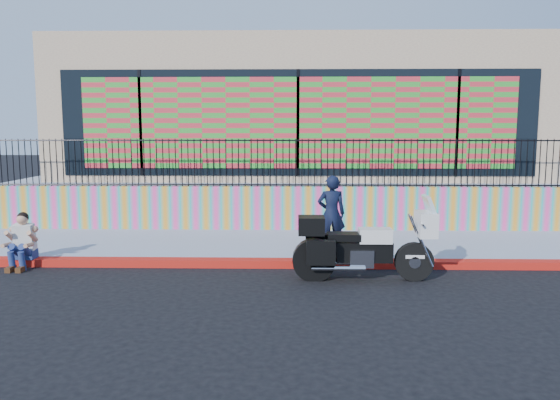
{
  "coord_description": "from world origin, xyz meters",
  "views": [
    {
      "loc": [
        -0.13,
        -10.48,
        2.71
      ],
      "look_at": [
        -0.41,
        1.2,
        1.17
      ],
      "focal_mm": 35.0,
      "sensor_mm": 36.0,
      "label": 1
    }
  ],
  "objects": [
    {
      "name": "storefront_building",
      "position": [
        0.0,
        8.13,
        3.25
      ],
      "size": [
        14.0,
        8.06,
        4.0
      ],
      "color": "tan",
      "rests_on": "elevated_platform"
    },
    {
      "name": "sidewalk",
      "position": [
        0.0,
        1.65,
        0.07
      ],
      "size": [
        16.0,
        3.0,
        0.15
      ],
      "primitive_type": "cube",
      "color": "#9099AC",
      "rests_on": "ground"
    },
    {
      "name": "red_curb",
      "position": [
        0.0,
        0.0,
        0.07
      ],
      "size": [
        16.0,
        0.3,
        0.15
      ],
      "primitive_type": "cube",
      "color": "#AC250C",
      "rests_on": "ground"
    },
    {
      "name": "police_motorcycle",
      "position": [
        1.1,
        -0.92,
        0.65
      ],
      "size": [
        2.48,
        0.82,
        1.54
      ],
      "color": "black",
      "rests_on": "ground"
    },
    {
      "name": "mural_wall",
      "position": [
        0.0,
        3.25,
        0.7
      ],
      "size": [
        16.0,
        0.2,
        1.1
      ],
      "primitive_type": "cube",
      "color": "#FB4297",
      "rests_on": "sidewalk"
    },
    {
      "name": "ground",
      "position": [
        0.0,
        0.0,
        0.0
      ],
      "size": [
        90.0,
        90.0,
        0.0
      ],
      "primitive_type": "plane",
      "color": "black",
      "rests_on": "ground"
    },
    {
      "name": "police_officer",
      "position": [
        0.67,
        0.74,
        0.95
      ],
      "size": [
        0.61,
        0.43,
        1.6
      ],
      "primitive_type": "imported",
      "rotation": [
        0.0,
        0.0,
        3.22
      ],
      "color": "black",
      "rests_on": "sidewalk"
    },
    {
      "name": "metal_fence",
      "position": [
        0.0,
        3.25,
        1.85
      ],
      "size": [
        15.8,
        0.04,
        1.2
      ],
      "primitive_type": null,
      "color": "black",
      "rests_on": "mural_wall"
    },
    {
      "name": "elevated_platform",
      "position": [
        0.0,
        8.35,
        0.62
      ],
      "size": [
        16.0,
        10.0,
        1.25
      ],
      "primitive_type": "cube",
      "color": "#9099AC",
      "rests_on": "ground"
    },
    {
      "name": "seated_man",
      "position": [
        -5.41,
        -0.22,
        0.45
      ],
      "size": [
        0.54,
        0.71,
        1.06
      ],
      "color": "navy",
      "rests_on": "ground"
    }
  ]
}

